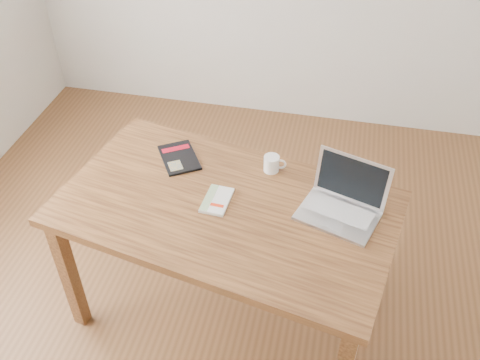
% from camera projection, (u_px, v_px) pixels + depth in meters
% --- Properties ---
extents(room, '(4.04, 4.04, 2.70)m').
position_uv_depth(room, '(237.00, 98.00, 1.81)').
color(room, brown).
rests_on(room, ground).
extents(desk, '(1.57, 1.09, 0.75)m').
position_uv_depth(desk, '(226.00, 220.00, 2.35)').
color(desk, brown).
rests_on(desk, ground).
extents(white_guidebook, '(0.12, 0.18, 0.02)m').
position_uv_depth(white_guidebook, '(217.00, 200.00, 2.30)').
color(white_guidebook, silver).
rests_on(white_guidebook, desk).
extents(black_guidebook, '(0.26, 0.28, 0.01)m').
position_uv_depth(black_guidebook, '(179.00, 157.00, 2.53)').
color(black_guidebook, black).
rests_on(black_guidebook, desk).
extents(laptop, '(0.38, 0.34, 0.23)m').
position_uv_depth(laptop, '(343.00, 202.00, 2.23)').
color(laptop, silver).
rests_on(laptop, desk).
extents(coffee_mug, '(0.10, 0.07, 0.08)m').
position_uv_depth(coffee_mug, '(272.00, 163.00, 2.44)').
color(coffee_mug, white).
rests_on(coffee_mug, desk).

